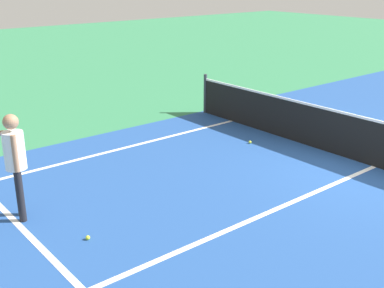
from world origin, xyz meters
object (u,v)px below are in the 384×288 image
Objects in this scene: tennis_ball_near_net at (250,142)px; net at (377,143)px; player_near at (13,155)px; tennis_ball_mid_court at (88,238)px.

net is at bearing 19.64° from tennis_ball_near_net.
net is 158.34× the size of tennis_ball_near_net.
tennis_ball_near_net is at bearing 92.16° from player_near.
tennis_ball_mid_court is at bearing -73.19° from tennis_ball_near_net.
tennis_ball_mid_court is at bearing 21.68° from player_near.
player_near is 25.79× the size of tennis_ball_near_net.
player_near is 25.79× the size of tennis_ball_mid_court.
tennis_ball_near_net is at bearing -160.36° from net.
tennis_ball_mid_court is (1.27, 0.50, -1.03)m from player_near.
net is 2.76m from tennis_ball_near_net.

